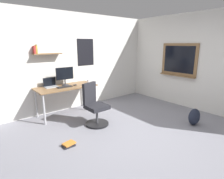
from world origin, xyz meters
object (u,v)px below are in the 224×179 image
desk (66,89)px  coffee_mug (88,81)px  book_stack_on_floor (69,145)px  keyboard (65,87)px  office_chair (95,107)px  backpack (194,117)px  computer_mouse (75,85)px  laptop (51,85)px  monitor_primary (65,75)px

desk → coffee_mug: size_ratio=16.13×
book_stack_on_floor → keyboard: bearing=66.0°
office_chair → backpack: office_chair is taller
desk → backpack: bearing=-51.5°
computer_mouse → backpack: bearing=-53.7°
laptop → backpack: laptop is taller
laptop → coffee_mug: (0.98, -0.19, -0.01)m
office_chair → backpack: size_ratio=2.50×
desk → book_stack_on_floor: 1.72m
office_chair → coffee_mug: 1.09m
desk → keyboard: keyboard is taller
monitor_primary → backpack: monitor_primary is taller
keyboard → book_stack_on_floor: 1.66m
desk → book_stack_on_floor: bearing=-115.2°
book_stack_on_floor → monitor_primary: bearing=65.2°
laptop → book_stack_on_floor: laptop is taller
laptop → coffee_mug: laptop is taller
computer_mouse → coffee_mug: 0.44m
laptop → keyboard: 0.36m
keyboard → book_stack_on_floor: keyboard is taller
coffee_mug → laptop: bearing=169.0°
laptop → backpack: bearing=-48.8°
laptop → book_stack_on_floor: 1.81m
keyboard → backpack: bearing=-49.5°
keyboard → coffee_mug: bearing=4.0°
keyboard → computer_mouse: computer_mouse is taller
computer_mouse → book_stack_on_floor: (-0.89, -1.36, -0.73)m
desk → office_chair: size_ratio=1.56×
desk → laptop: laptop is taller
office_chair → laptop: (-0.54, 1.12, 0.39)m
keyboard → computer_mouse: (0.28, 0.00, 0.01)m
monitor_primary → coffee_mug: monitor_primary is taller
desk → coffee_mug: coffee_mug is taller
monitor_primary → computer_mouse: monitor_primary is taller
office_chair → backpack: bearing=-40.3°
office_chair → book_stack_on_floor: 1.08m
keyboard → computer_mouse: 0.28m
desk → book_stack_on_floor: desk is taller
computer_mouse → book_stack_on_floor: size_ratio=0.43×
desk → book_stack_on_floor: size_ratio=6.19×
computer_mouse → keyboard: bearing=180.0°
laptop → desk: bearing=-25.2°
backpack → book_stack_on_floor: size_ratio=1.59×
backpack → desk: bearing=128.5°
keyboard → coffee_mug: (0.72, 0.05, 0.04)m
desk → computer_mouse: 0.24m
coffee_mug → computer_mouse: bearing=-173.5°
computer_mouse → office_chair: bearing=-89.8°
office_chair → desk: bearing=102.3°
computer_mouse → backpack: (1.71, -2.33, -0.57)m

